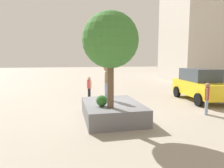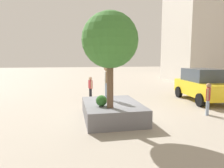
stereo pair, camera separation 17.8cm
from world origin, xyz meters
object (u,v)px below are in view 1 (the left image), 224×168
Objects in this scene: skateboarder at (106,80)px; plaza_tree at (110,41)px; passerby_with_bag at (207,96)px; sedan_parked at (200,85)px; bystander_watching at (89,86)px; skateboard at (106,98)px; planter_ledge at (112,111)px.

plaza_tree is at bearing -4.85° from skateboarder.
passerby_with_bag is (-0.51, 5.13, -2.64)m from plaza_tree.
plaza_tree is 2.45× the size of skateboarder.
sedan_parked reaches higher than bystander_watching.
skateboard is at bearing 90.00° from skateboarder.
planter_ledge is 4.91m from passerby_with_bag.
sedan_parked is 3.07× the size of bystander_watching.
skateboarder is 1.01× the size of passerby_with_bag.
passerby_with_bag is (1.26, 4.98, 0.12)m from skateboard.
sedan_parked is 3.67m from passerby_with_bag.
skateboarder is 7.16m from sedan_parked.
planter_ledge is 3.34m from plaza_tree.
skateboard is at bearing -74.74° from sedan_parked.
skateboard is at bearing -104.21° from passerby_with_bag.
plaza_tree is 0.83× the size of sedan_parked.
skateboard is 7.13m from sedan_parked.
plaza_tree is (0.90, -0.27, 3.20)m from planter_ledge.
passerby_with_bag is at bearing 75.79° from skateboard.
passerby_with_bag is (0.38, 4.86, 0.56)m from planter_ledge.
planter_ledge is 5.04m from bystander_watching.
passerby_with_bag reaches higher than skateboard.
planter_ledge is at bearing 6.36° from bystander_watching.
skateboarder is at bearing 6.12° from bystander_watching.
sedan_parked is (-1.88, 6.87, -0.68)m from skateboarder.
bystander_watching is (-4.10, -0.44, -0.87)m from skateboarder.
planter_ledge is 0.89× the size of plaza_tree.
skateboarder is 4.22m from bystander_watching.
planter_ledge is 2.20× the size of passerby_with_bag.
skateboard is at bearing 6.12° from bystander_watching.
skateboarder reaches higher than sedan_parked.
plaza_tree reaches higher than sedan_parked.
sedan_parked is (-1.88, 6.87, 0.28)m from skateboard.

